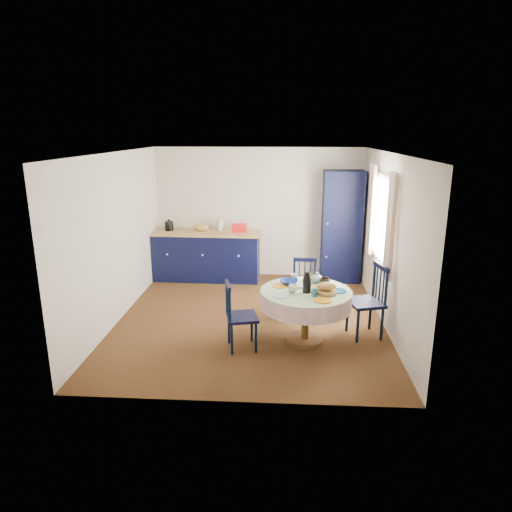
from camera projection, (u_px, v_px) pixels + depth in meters
The scene contains 17 objects.
floor at pixel (250, 318), 7.04m from camera, with size 4.50×4.50×0.00m, color black.
ceiling at pixel (250, 153), 6.38m from camera, with size 4.50×4.50×0.00m, color white.
wall_back at pixel (259, 213), 8.87m from camera, with size 4.00×0.02×2.50m, color silver.
wall_left at pixel (117, 238), 6.83m from camera, with size 0.02×4.50×2.50m, color silver.
wall_right at pixel (388, 242), 6.59m from camera, with size 0.02×4.50×2.50m, color silver.
window at pixel (382, 219), 6.81m from camera, with size 0.10×1.74×1.45m.
kitchen_counter at pixel (206, 255), 8.80m from camera, with size 2.12×0.70×1.18m.
pantry_cabinet at pixel (342, 227), 8.59m from camera, with size 0.74×0.55×2.10m.
dining_table at pixel (306, 299), 6.11m from camera, with size 1.22×1.22×1.02m.
chair_left at pixel (239, 315), 5.96m from camera, with size 0.48×0.49×0.92m.
chair_far at pixel (304, 288), 7.03m from camera, with size 0.43×0.41×0.90m.
chair_right at pixel (369, 300), 6.32m from camera, with size 0.54×0.56×1.04m.
mug_a at pixel (293, 288), 6.03m from camera, with size 0.12×0.12×0.10m, color silver.
mug_b at pixel (314, 293), 5.84m from camera, with size 0.10×0.10×0.10m, color #2D6C7A.
mug_c at pixel (325, 282), 6.27m from camera, with size 0.14×0.14×0.11m, color black.
mug_d at pixel (294, 278), 6.46m from camera, with size 0.11×0.11×0.10m, color silver.
cobalt_bowl at pixel (289, 282), 6.34m from camera, with size 0.26×0.26×0.06m, color navy.
Camera 1 is at (0.48, -6.51, 2.81)m, focal length 32.00 mm.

